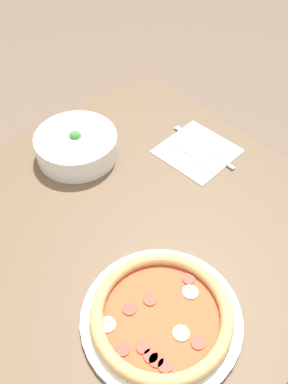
{
  "coord_description": "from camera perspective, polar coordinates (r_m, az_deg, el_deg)",
  "views": [
    {
      "loc": [
        -0.29,
        -0.46,
        1.54
      ],
      "look_at": [
        0.17,
        0.04,
        0.79
      ],
      "focal_mm": 40.0,
      "sensor_mm": 36.0,
      "label": 1
    }
  ],
  "objects": [
    {
      "name": "ground_plane",
      "position": [
        1.64,
        -3.65,
        -22.74
      ],
      "size": [
        8.0,
        8.0,
        0.0
      ],
      "primitive_type": "plane",
      "color": "brown"
    },
    {
      "name": "dining_table",
      "position": [
        1.05,
        -5.36,
        -10.92
      ],
      "size": [
        1.07,
        0.89,
        0.77
      ],
      "color": "brown",
      "rests_on": "ground_plane"
    },
    {
      "name": "pizza",
      "position": [
        0.84,
        2.34,
        -16.17
      ],
      "size": [
        0.31,
        0.31,
        0.04
      ],
      "color": "white",
      "rests_on": "dining_table"
    },
    {
      "name": "bowl",
      "position": [
        1.12,
        -8.99,
        6.3
      ],
      "size": [
        0.21,
        0.21,
        0.08
      ],
      "color": "white",
      "rests_on": "dining_table"
    },
    {
      "name": "napkin",
      "position": [
        1.15,
        7.1,
        5.42
      ],
      "size": [
        0.19,
        0.19,
        0.0
      ],
      "color": "white",
      "rests_on": "dining_table"
    },
    {
      "name": "fork",
      "position": [
        1.13,
        6.25,
        4.91
      ],
      "size": [
        0.02,
        0.17,
        0.0
      ],
      "rotation": [
        0.0,
        0.0,
        1.53
      ],
      "color": "silver",
      "rests_on": "napkin"
    },
    {
      "name": "knife",
      "position": [
        1.16,
        8.21,
        5.79
      ],
      "size": [
        0.02,
        0.21,
        0.01
      ],
      "rotation": [
        0.0,
        0.0,
        1.53
      ],
      "color": "silver",
      "rests_on": "napkin"
    }
  ]
}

